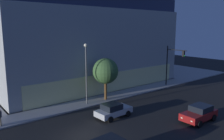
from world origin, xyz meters
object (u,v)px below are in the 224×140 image
object	(u,v)px
street_lamp_sidewalk	(86,66)
sidewalk_tree	(106,71)
modern_building	(67,40)
car_silver	(113,110)
pedestrian_waiting	(0,116)
car_red	(199,113)
traffic_light_far_corner	(173,60)

from	to	relation	value
street_lamp_sidewalk	sidewalk_tree	bearing A→B (deg)	-0.20
modern_building	sidewalk_tree	distance (m)	17.50
sidewalk_tree	car_silver	size ratio (longest dim) A/B	1.34
modern_building	pedestrian_waiting	bearing A→B (deg)	-133.88
modern_building	car_red	distance (m)	29.36
car_red	traffic_light_far_corner	bearing A→B (deg)	48.28
pedestrian_waiting	car_red	bearing A→B (deg)	-34.54
modern_building	sidewalk_tree	world-z (taller)	modern_building
sidewalk_tree	car_red	size ratio (longest dim) A/B	1.30
street_lamp_sidewalk	car_silver	bearing A→B (deg)	-89.53
street_lamp_sidewalk	sidewalk_tree	distance (m)	3.15
street_lamp_sidewalk	car_silver	xyz separation A→B (m)	(0.04, -5.28, -4.19)
traffic_light_far_corner	car_red	size ratio (longest dim) A/B	1.53
sidewalk_tree	traffic_light_far_corner	bearing A→B (deg)	-4.38
street_lamp_sidewalk	car_silver	world-z (taller)	street_lamp_sidewalk
sidewalk_tree	car_silver	xyz separation A→B (m)	(-2.96, -5.27, -3.23)
street_lamp_sidewalk	car_red	size ratio (longest dim) A/B	1.77
modern_building	street_lamp_sidewalk	xyz separation A→B (m)	(-6.23, -16.87, -2.30)
pedestrian_waiting	modern_building	bearing A→B (deg)	46.12
car_red	sidewalk_tree	bearing A→B (deg)	106.23
traffic_light_far_corner	car_red	distance (m)	14.86
modern_building	pedestrian_waiting	size ratio (longest dim) A/B	17.61
modern_building	traffic_light_far_corner	distance (m)	20.59
traffic_light_far_corner	pedestrian_waiting	world-z (taller)	traffic_light_far_corner
car_silver	traffic_light_far_corner	bearing A→B (deg)	14.98
sidewalk_tree	pedestrian_waiting	distance (m)	13.58
pedestrian_waiting	car_silver	bearing A→B (deg)	-25.86
traffic_light_far_corner	sidewalk_tree	xyz separation A→B (m)	(-13.02, 1.00, -0.42)
sidewalk_tree	car_silver	bearing A→B (deg)	-119.30
street_lamp_sidewalk	sidewalk_tree	size ratio (longest dim) A/B	1.37
modern_building	pedestrian_waiting	distance (m)	24.58
car_red	pedestrian_waiting	bearing A→B (deg)	145.46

